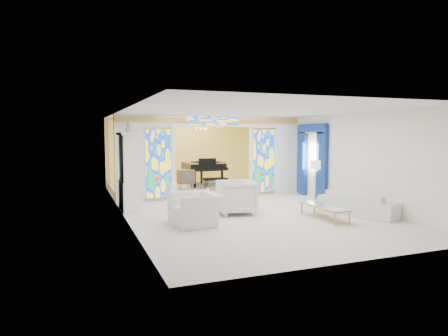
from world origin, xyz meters
name	(u,v)px	position (x,y,z in m)	size (l,w,h in m)	color
floor	(233,206)	(0.00, 0.00, 0.00)	(12.00, 12.00, 0.00)	white
ceiling	(233,113)	(0.00, 0.00, 3.00)	(7.00, 12.00, 0.02)	white
wall_back	(184,152)	(0.00, 6.00, 1.50)	(7.00, 0.02, 3.00)	white
wall_front	(358,181)	(0.00, -6.00, 1.50)	(7.00, 0.02, 3.00)	white
wall_left	(121,163)	(-3.50, 0.00, 1.50)	(0.02, 12.00, 3.00)	white
wall_right	(325,158)	(3.50, 0.00, 1.50)	(0.02, 12.00, 3.00)	white
partition_wall	(213,152)	(0.00, 2.00, 1.65)	(7.00, 0.22, 3.00)	white
stained_glass_left	(159,164)	(-2.03, 1.89, 1.30)	(0.90, 0.04, 2.40)	gold
stained_glass_right	(264,161)	(2.03, 1.89, 1.30)	(0.90, 0.04, 2.40)	gold
stained_glass_transom	(214,120)	(0.00, 1.89, 2.82)	(2.00, 0.04, 0.34)	gold
alcove_platform	(196,187)	(0.00, 4.10, 0.09)	(6.80, 3.80, 0.18)	white
gold_curtain_back	(185,152)	(0.00, 5.88, 1.50)	(6.70, 0.10, 2.90)	gold
chandelier	(201,129)	(0.20, 4.00, 2.55)	(0.48, 0.48, 0.30)	#B88A40
blue_drapes	(312,155)	(3.40, 0.70, 1.58)	(0.14, 1.85, 2.65)	navy
china_cabinet	(129,172)	(-3.22, 0.60, 1.17)	(0.56, 1.46, 2.72)	white
armchair_left	(195,209)	(-1.92, -2.08, 0.41)	(1.25, 1.09, 0.81)	silver
armchair_right	(236,197)	(-0.38, -1.14, 0.49)	(1.05, 1.08, 0.98)	white
sofa	(360,203)	(2.95, -2.54, 0.34)	(2.33, 0.91, 0.68)	silver
side_table	(207,201)	(-1.22, -1.03, 0.41)	(0.58, 0.58, 0.63)	white
vase	(207,190)	(-1.22, -1.03, 0.72)	(0.17, 0.17, 0.18)	silver
coffee_table	(324,206)	(1.61, -2.69, 0.35)	(0.54, 1.72, 0.38)	silver
floor_lamp	(315,167)	(2.81, -0.42, 1.22)	(0.38, 0.38, 1.43)	#B88A40
grand_piano	(206,166)	(0.46, 4.21, 0.96)	(1.87, 2.90, 1.16)	black
tv_console	(186,177)	(-0.72, 3.11, 0.67)	(0.67, 0.47, 0.75)	brown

